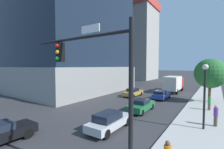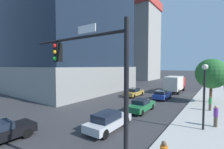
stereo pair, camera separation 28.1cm
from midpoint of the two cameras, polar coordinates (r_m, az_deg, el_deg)
name	(u,v)px [view 1 (the left image)]	position (r m, az deg, el deg)	size (l,w,h in m)	color
sidewalk	(204,110)	(21.41, 30.47, -11.14)	(4.15, 120.00, 0.15)	#B2AFA8
construction_building	(136,38)	(65.12, 8.69, 13.18)	(15.43, 26.09, 40.07)	#9E9B93
traffic_light_pole	(95,71)	(7.20, -7.54, 1.31)	(6.21, 0.48, 6.94)	black
street_lamp	(205,86)	(14.20, 30.52, -3.72)	(0.44, 0.44, 5.19)	black
street_tree	(210,74)	(25.55, 32.19, 0.31)	(4.14, 4.14, 6.09)	brown
car_blue	(161,95)	(25.58, 17.43, -7.09)	(1.76, 4.28, 1.44)	#233D9E
car_green	(141,105)	(18.38, 10.22, -11.09)	(1.75, 4.46, 1.38)	#1E6638
car_silver	(109,121)	(13.10, -1.58, -16.70)	(1.74, 4.51, 1.47)	#B7B7BC
car_gold	(133,92)	(27.00, 7.49, -6.50)	(1.78, 4.50, 1.41)	#AD8938
box_truck	(174,83)	(33.23, 21.53, -2.94)	(2.49, 7.61, 3.18)	#B21E1E
pedestrian_green_shirt	(209,103)	(21.07, 31.92, -8.88)	(0.34, 0.34, 1.63)	brown
pedestrian_purple_shirt	(216,115)	(15.85, 33.48, -12.46)	(0.34, 0.34, 1.78)	brown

